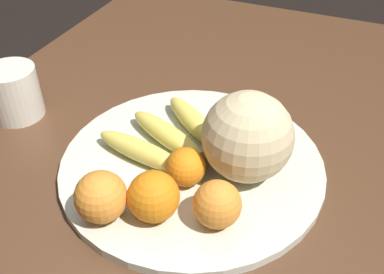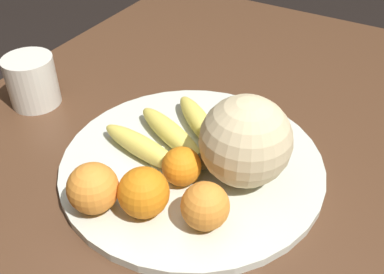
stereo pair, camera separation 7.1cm
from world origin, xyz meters
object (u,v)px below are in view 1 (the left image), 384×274
object	(u,v)px
kitchen_table	(190,188)
orange_front_left	(154,197)
orange_front_right	(101,197)
melon	(247,137)
orange_mid_center	(217,204)
ceramic_mug	(13,92)
fruit_bowl	(192,164)
banana_bunch	(169,136)
orange_back_left	(186,167)
produce_tag	(160,167)

from	to	relation	value
kitchen_table	orange_front_left	bearing A→B (deg)	6.25
kitchen_table	orange_front_right	xyz separation A→B (m)	(0.20, -0.05, 0.15)
melon	orange_mid_center	distance (m)	0.12
ceramic_mug	orange_mid_center	bearing A→B (deg)	75.14
orange_front_left	orange_mid_center	xyz separation A→B (m)	(-0.02, 0.09, -0.00)
fruit_bowl	orange_front_left	xyz separation A→B (m)	(0.13, -0.00, 0.04)
fruit_bowl	kitchen_table	bearing A→B (deg)	-151.97
banana_bunch	orange_front_right	size ratio (longest dim) A/B	2.82
kitchen_table	orange_mid_center	size ratio (longest dim) A/B	19.66
melon	orange_front_right	distance (m)	0.23
kitchen_table	orange_back_left	distance (m)	0.17
orange_mid_center	orange_back_left	bearing A→B (deg)	-128.25
orange_front_right	orange_back_left	distance (m)	0.14
melon	orange_mid_center	size ratio (longest dim) A/B	2.06
melon	banana_bunch	size ratio (longest dim) A/B	0.67
produce_tag	fruit_bowl	bearing A→B (deg)	88.57
orange_back_left	produce_tag	world-z (taller)	orange_back_left
kitchen_table	orange_back_left	world-z (taller)	orange_back_left
fruit_bowl	orange_back_left	xyz separation A→B (m)	(0.05, 0.01, 0.04)
fruit_bowl	orange_mid_center	bearing A→B (deg)	37.86
fruit_bowl	banana_bunch	bearing A→B (deg)	-113.19
fruit_bowl	melon	size ratio (longest dim) A/B	3.07
banana_bunch	orange_mid_center	distance (m)	0.19
orange_mid_center	produce_tag	size ratio (longest dim) A/B	0.82
orange_back_left	produce_tag	bearing A→B (deg)	-105.19
melon	produce_tag	world-z (taller)	melon
ceramic_mug	melon	bearing A→B (deg)	89.41
orange_mid_center	orange_front_left	bearing A→B (deg)	-74.90
kitchen_table	melon	bearing A→B (deg)	73.11
orange_front_left	orange_front_right	xyz separation A→B (m)	(0.03, -0.07, 0.00)
kitchen_table	orange_front_right	world-z (taller)	orange_front_right
orange_mid_center	melon	bearing A→B (deg)	177.66
melon	orange_front_left	size ratio (longest dim) A/B	1.90
orange_front_left	orange_back_left	distance (m)	0.08
orange_mid_center	kitchen_table	bearing A→B (deg)	-144.74
banana_bunch	produce_tag	bearing A→B (deg)	124.88
melon	banana_bunch	world-z (taller)	melon
melon	orange_back_left	xyz separation A→B (m)	(0.06, -0.08, -0.04)
orange_mid_center	produce_tag	bearing A→B (deg)	-119.90
melon	banana_bunch	distance (m)	0.15
orange_front_left	banana_bunch	bearing A→B (deg)	-162.43
orange_back_left	ceramic_mug	distance (m)	0.38
kitchen_table	fruit_bowl	distance (m)	0.12
kitchen_table	produce_tag	size ratio (longest dim) A/B	16.05
kitchen_table	ceramic_mug	bearing A→B (deg)	-85.29
kitchen_table	melon	xyz separation A→B (m)	(0.03, 0.11, 0.18)
melon	banana_bunch	xyz separation A→B (m)	(-0.01, -0.14, -0.05)
kitchen_table	melon	size ratio (longest dim) A/B	9.57
orange_front_right	ceramic_mug	size ratio (longest dim) A/B	0.61
orange_front_left	orange_mid_center	bearing A→B (deg)	105.10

